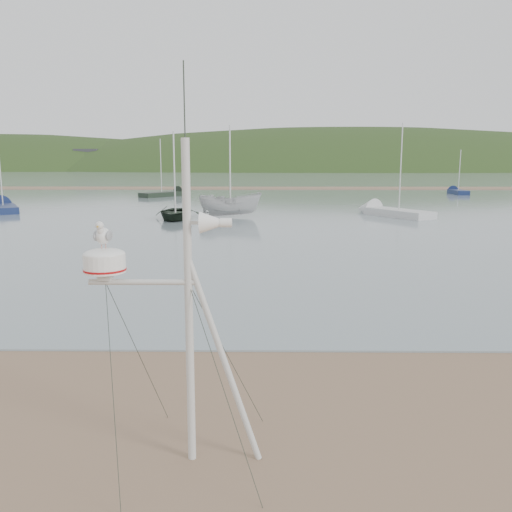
{
  "coord_description": "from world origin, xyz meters",
  "views": [
    {
      "loc": [
        2.73,
        -6.84,
        3.98
      ],
      "look_at": [
        2.64,
        1.0,
        2.59
      ],
      "focal_mm": 38.0,
      "sensor_mm": 36.0,
      "label": 1
    }
  ],
  "objects_px": {
    "sailboat_white_near": "(380,211)",
    "boat_dark": "(175,186)",
    "mast_rig": "(185,372)",
    "boat_white": "(230,185)",
    "sailboat_dark_mid": "(174,193)",
    "sailboat_blue_far": "(455,191)",
    "sailboat_blue_near": "(1,206)"
  },
  "relations": [
    {
      "from": "sailboat_white_near",
      "to": "sailboat_blue_near",
      "type": "distance_m",
      "value": 29.85
    },
    {
      "from": "sailboat_dark_mid",
      "to": "sailboat_blue_near",
      "type": "bearing_deg",
      "value": -122.77
    },
    {
      "from": "sailboat_blue_near",
      "to": "sailboat_blue_far",
      "type": "height_order",
      "value": "sailboat_blue_near"
    },
    {
      "from": "boat_white",
      "to": "sailboat_dark_mid",
      "type": "bearing_deg",
      "value": 15.68
    },
    {
      "from": "sailboat_blue_near",
      "to": "boat_dark",
      "type": "bearing_deg",
      "value": -25.03
    },
    {
      "from": "sailboat_blue_near",
      "to": "mast_rig",
      "type": "bearing_deg",
      "value": -61.38
    },
    {
      "from": "boat_white",
      "to": "sailboat_white_near",
      "type": "distance_m",
      "value": 11.26
    },
    {
      "from": "sailboat_white_near",
      "to": "sailboat_blue_near",
      "type": "xyz_separation_m",
      "value": [
        -29.66,
        3.38,
        -0.0
      ]
    },
    {
      "from": "sailboat_white_near",
      "to": "boat_dark",
      "type": "bearing_deg",
      "value": -165.71
    },
    {
      "from": "sailboat_white_near",
      "to": "sailboat_dark_mid",
      "type": "relative_size",
      "value": 1.05
    },
    {
      "from": "sailboat_white_near",
      "to": "sailboat_blue_far",
      "type": "distance_m",
      "value": 28.87
    },
    {
      "from": "mast_rig",
      "to": "sailboat_white_near",
      "type": "height_order",
      "value": "sailboat_white_near"
    },
    {
      "from": "boat_white",
      "to": "sailboat_white_near",
      "type": "height_order",
      "value": "sailboat_white_near"
    },
    {
      "from": "mast_rig",
      "to": "sailboat_white_near",
      "type": "relative_size",
      "value": 0.73
    },
    {
      "from": "mast_rig",
      "to": "boat_white",
      "type": "relative_size",
      "value": 1.17
    },
    {
      "from": "sailboat_blue_near",
      "to": "sailboat_white_near",
      "type": "bearing_deg",
      "value": -6.5
    },
    {
      "from": "sailboat_blue_near",
      "to": "boat_white",
      "type": "bearing_deg",
      "value": -15.9
    },
    {
      "from": "boat_dark",
      "to": "sailboat_blue_far",
      "type": "height_order",
      "value": "sailboat_blue_far"
    },
    {
      "from": "boat_dark",
      "to": "sailboat_white_near",
      "type": "relative_size",
      "value": 0.63
    },
    {
      "from": "sailboat_white_near",
      "to": "sailboat_blue_far",
      "type": "height_order",
      "value": "sailboat_white_near"
    },
    {
      "from": "sailboat_white_near",
      "to": "sailboat_dark_mid",
      "type": "xyz_separation_m",
      "value": [
        -18.54,
        20.65,
        0.0
      ]
    },
    {
      "from": "sailboat_dark_mid",
      "to": "sailboat_blue_far",
      "type": "height_order",
      "value": "sailboat_dark_mid"
    },
    {
      "from": "boat_dark",
      "to": "sailboat_white_near",
      "type": "xyz_separation_m",
      "value": [
        14.51,
        3.7,
        -1.97
      ]
    },
    {
      "from": "mast_rig",
      "to": "boat_dark",
      "type": "relative_size",
      "value": 1.16
    },
    {
      "from": "boat_dark",
      "to": "sailboat_dark_mid",
      "type": "xyz_separation_m",
      "value": [
        -4.03,
        24.34,
        -1.97
      ]
    },
    {
      "from": "boat_white",
      "to": "sailboat_white_near",
      "type": "bearing_deg",
      "value": -82.77
    },
    {
      "from": "boat_dark",
      "to": "sailboat_blue_near",
      "type": "height_order",
      "value": "sailboat_blue_near"
    },
    {
      "from": "sailboat_dark_mid",
      "to": "sailboat_blue_far",
      "type": "relative_size",
      "value": 1.22
    },
    {
      "from": "boat_white",
      "to": "sailboat_blue_far",
      "type": "xyz_separation_m",
      "value": [
        25.15,
        27.08,
        -1.93
      ]
    },
    {
      "from": "mast_rig",
      "to": "sailboat_blue_near",
      "type": "distance_m",
      "value": 41.68
    },
    {
      "from": "sailboat_dark_mid",
      "to": "boat_white",
      "type": "bearing_deg",
      "value": -71.36
    },
    {
      "from": "boat_white",
      "to": "sailboat_white_near",
      "type": "relative_size",
      "value": 0.62
    }
  ]
}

